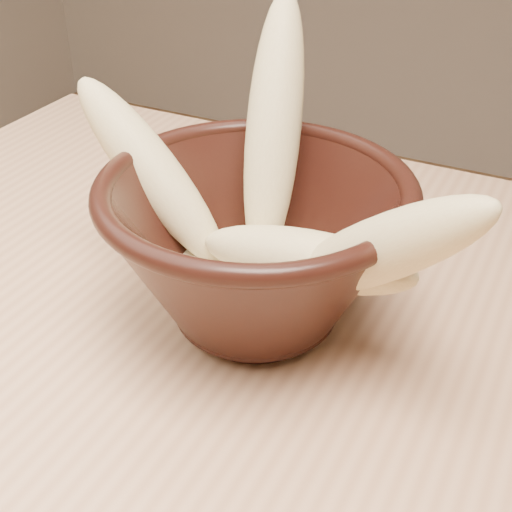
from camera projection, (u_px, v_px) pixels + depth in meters
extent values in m
cylinder|color=tan|center=(118.00, 389.00, 0.98)|extent=(0.05, 0.05, 0.71)
cylinder|color=black|center=(256.00, 315.00, 0.47)|extent=(0.09, 0.09, 0.01)
cylinder|color=black|center=(256.00, 290.00, 0.46)|extent=(0.08, 0.08, 0.01)
torus|color=black|center=(256.00, 189.00, 0.42)|extent=(0.20, 0.20, 0.01)
cylinder|color=beige|center=(256.00, 278.00, 0.46)|extent=(0.11, 0.11, 0.02)
ellipsoid|color=#D4BB7D|center=(274.00, 126.00, 0.46)|extent=(0.07, 0.13, 0.17)
ellipsoid|color=#D4BB7D|center=(151.00, 170.00, 0.47)|extent=(0.15, 0.06, 0.13)
ellipsoid|color=#D4BB7D|center=(377.00, 251.00, 0.38)|extent=(0.15, 0.08, 0.13)
ellipsoid|color=#D4BB7D|center=(306.00, 259.00, 0.42)|extent=(0.14, 0.04, 0.05)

